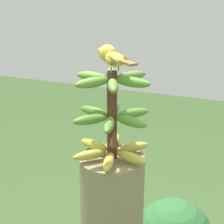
{
  "coord_description": "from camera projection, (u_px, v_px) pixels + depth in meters",
  "views": [
    {
      "loc": [
        1.18,
        0.47,
        1.68
      ],
      "look_at": [
        0.0,
        0.0,
        1.21
      ],
      "focal_mm": 60.69,
      "sensor_mm": 36.0,
      "label": 1
    }
  ],
  "objects": [
    {
      "name": "banana_bunch",
      "position": [
        112.0,
        117.0,
        1.36
      ],
      "size": [
        0.3,
        0.3,
        0.33
      ],
      "color": "#4C2D1E",
      "rests_on": "banana_tree"
    },
    {
      "name": "perched_bird",
      "position": [
        112.0,
        57.0,
        1.3
      ],
      "size": [
        0.15,
        0.19,
        0.09
      ],
      "color": "#C68933",
      "rests_on": "banana_bunch"
    }
  ]
}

